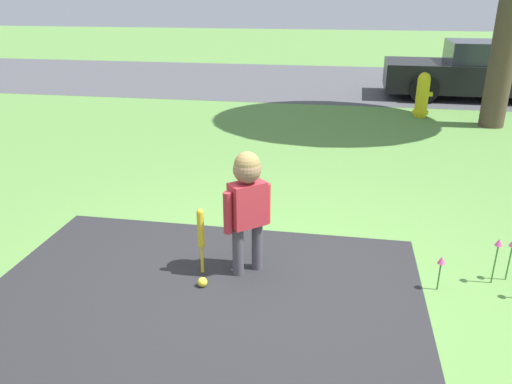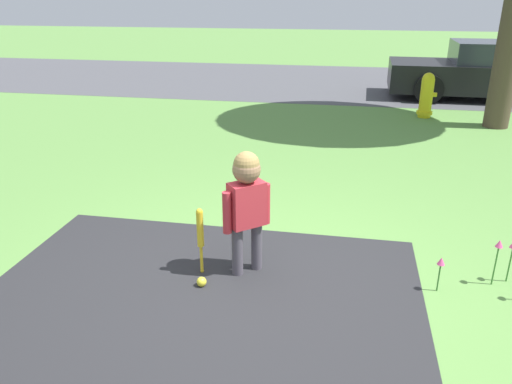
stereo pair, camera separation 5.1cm
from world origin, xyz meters
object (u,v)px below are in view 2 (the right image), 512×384
object	(u,v)px
baseball_bat	(200,232)
parked_car	(491,72)
sports_ball	(202,282)
child	(247,196)
fire_hydrant	(427,96)

from	to	relation	value
baseball_bat	parked_car	world-z (taller)	parked_car
sports_ball	parked_car	world-z (taller)	parked_car
child	baseball_bat	xyz separation A→B (m)	(-0.37, -0.09, -0.30)
child	parked_car	bearing A→B (deg)	24.38
parked_car	baseball_bat	bearing A→B (deg)	65.07
parked_car	sports_ball	bearing A→B (deg)	65.95
child	sports_ball	world-z (taller)	child
child	sports_ball	size ratio (longest dim) A/B	13.22
fire_hydrant	parked_car	bearing A→B (deg)	52.95
parked_car	child	bearing A→B (deg)	66.92
fire_hydrant	sports_ball	bearing A→B (deg)	-111.05
baseball_bat	fire_hydrant	size ratio (longest dim) A/B	0.71
child	parked_car	world-z (taller)	parked_car
fire_hydrant	child	bearing A→B (deg)	-109.42
sports_ball	child	bearing A→B (deg)	43.89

